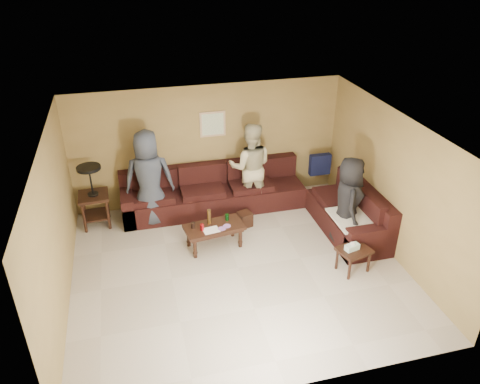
{
  "coord_description": "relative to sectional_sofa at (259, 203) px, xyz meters",
  "views": [
    {
      "loc": [
        -1.54,
        -6.2,
        5.0
      ],
      "look_at": [
        0.25,
        0.85,
        1.0
      ],
      "focal_mm": 35.0,
      "sensor_mm": 36.0,
      "label": 1
    }
  ],
  "objects": [
    {
      "name": "room",
      "position": [
        -0.81,
        -1.52,
        1.34
      ],
      "size": [
        5.6,
        5.5,
        2.5
      ],
      "color": "#B5AB99",
      "rests_on": "ground"
    },
    {
      "name": "sectional_sofa",
      "position": [
        0.0,
        0.0,
        0.0
      ],
      "size": [
        4.65,
        2.9,
        0.97
      ],
      "color": "black",
      "rests_on": "ground"
    },
    {
      "name": "coffee_table",
      "position": [
        -1.08,
        -0.78,
        0.05
      ],
      "size": [
        1.12,
        0.67,
        0.72
      ],
      "rotation": [
        0.0,
        0.0,
        0.14
      ],
      "color": "black",
      "rests_on": "ground"
    },
    {
      "name": "end_table_left",
      "position": [
        -3.15,
        0.5,
        0.33
      ],
      "size": [
        0.57,
        0.57,
        1.26
      ],
      "rotation": [
        0.0,
        0.0,
        0.04
      ],
      "color": "black",
      "rests_on": "ground"
    },
    {
      "name": "side_table_right",
      "position": [
        1.04,
        -2.04,
        0.05
      ],
      "size": [
        0.61,
        0.54,
        0.57
      ],
      "rotation": [
        0.0,
        0.0,
        0.26
      ],
      "color": "black",
      "rests_on": "ground"
    },
    {
      "name": "waste_bin",
      "position": [
        -0.36,
        -0.25,
        -0.18
      ],
      "size": [
        0.3,
        0.3,
        0.29
      ],
      "primitive_type": "cube",
      "rotation": [
        0.0,
        0.0,
        0.29
      ],
      "color": "black",
      "rests_on": "ground"
    },
    {
      "name": "wall_art",
      "position": [
        -0.71,
        0.96,
        1.37
      ],
      "size": [
        0.52,
        0.04,
        0.52
      ],
      "color": "tan",
      "rests_on": "ground"
    },
    {
      "name": "person_left",
      "position": [
        -2.09,
        0.35,
        0.63
      ],
      "size": [
        0.98,
        0.68,
        1.91
      ],
      "primitive_type": "imported",
      "rotation": [
        0.0,
        0.0,
        3.06
      ],
      "color": "#303643",
      "rests_on": "ground"
    },
    {
      "name": "person_middle",
      "position": [
        -0.07,
        0.44,
        0.59
      ],
      "size": [
        1.04,
        0.9,
        1.84
      ],
      "primitive_type": "imported",
      "rotation": [
        0.0,
        0.0,
        2.88
      ],
      "color": "#BBB28B",
      "rests_on": "ground"
    },
    {
      "name": "person_right",
      "position": [
        1.28,
        -1.21,
        0.52
      ],
      "size": [
        0.74,
        0.94,
        1.69
      ],
      "primitive_type": "imported",
      "rotation": [
        0.0,
        0.0,
        1.3
      ],
      "color": "black",
      "rests_on": "ground"
    }
  ]
}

